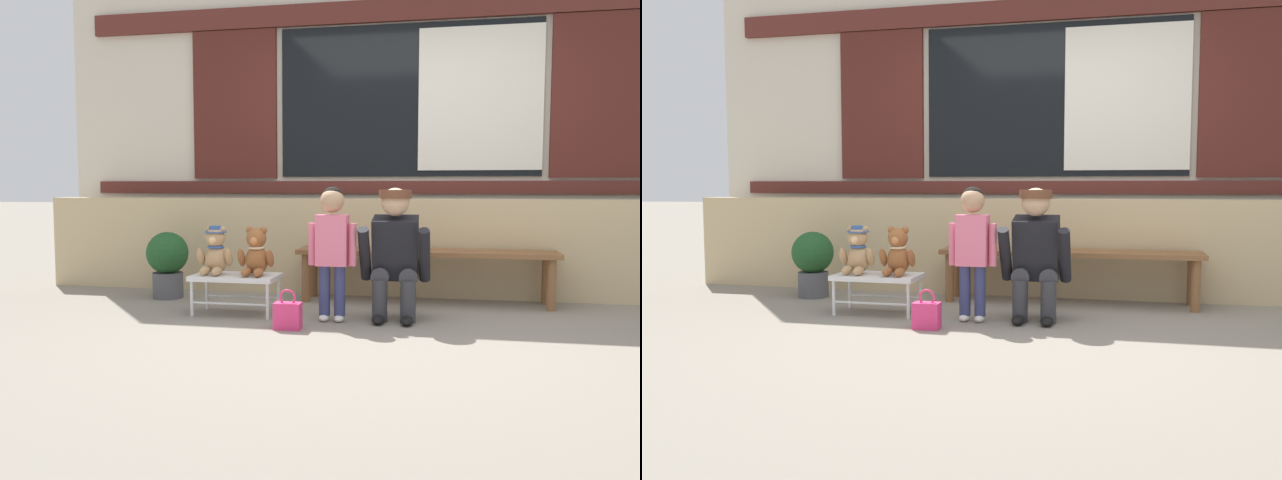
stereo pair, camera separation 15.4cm
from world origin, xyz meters
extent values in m
plane|color=gray|center=(0.00, 0.00, 0.00)|extent=(60.00, 60.00, 0.00)
cube|color=tan|center=(0.00, 1.43, 0.42)|extent=(6.69, 0.25, 0.85)
cube|color=beige|center=(0.00, 1.95, 1.83)|extent=(6.83, 0.20, 3.66)
cube|color=#56231E|center=(0.00, 1.83, 0.95)|extent=(6.28, 0.04, 0.12)
cube|color=black|center=(0.00, 1.84, 1.75)|extent=(2.40, 0.03, 1.40)
cube|color=silver|center=(0.65, 1.82, 1.75)|extent=(1.10, 0.02, 1.29)
cube|color=#4C1E19|center=(-1.68, 1.83, 1.75)|extent=(0.84, 0.05, 1.43)
cube|color=#4C1E19|center=(1.68, 1.83, 1.75)|extent=(0.84, 0.05, 1.43)
cube|color=#56231E|center=(0.00, 1.82, 2.57)|extent=(6.28, 0.06, 0.20)
cube|color=brown|center=(0.21, 0.92, 0.42)|extent=(2.10, 0.11, 0.04)
cube|color=brown|center=(0.21, 1.06, 0.42)|extent=(2.10, 0.11, 0.04)
cube|color=brown|center=(0.21, 1.20, 0.42)|extent=(2.10, 0.11, 0.04)
cylinder|color=brown|center=(-0.76, 0.92, 0.20)|extent=(0.07, 0.07, 0.40)
cylinder|color=brown|center=(-0.76, 1.20, 0.20)|extent=(0.07, 0.07, 0.40)
cylinder|color=brown|center=(1.18, 0.92, 0.20)|extent=(0.07, 0.07, 0.40)
cylinder|color=brown|center=(1.18, 1.20, 0.20)|extent=(0.07, 0.07, 0.40)
cube|color=silver|center=(-1.16, 0.30, 0.28)|extent=(0.64, 0.36, 0.04)
cylinder|color=silver|center=(-1.45, 0.15, 0.13)|extent=(0.02, 0.02, 0.26)
cylinder|color=silver|center=(-1.45, 0.45, 0.13)|extent=(0.02, 0.02, 0.26)
cylinder|color=silver|center=(-0.87, 0.15, 0.13)|extent=(0.02, 0.02, 0.26)
cylinder|color=silver|center=(-0.87, 0.45, 0.13)|extent=(0.02, 0.02, 0.26)
cylinder|color=silver|center=(-1.16, 0.15, 0.10)|extent=(0.58, 0.02, 0.02)
cylinder|color=silver|center=(-1.16, 0.45, 0.10)|extent=(0.58, 0.02, 0.02)
ellipsoid|color=tan|center=(-1.32, 0.32, 0.41)|extent=(0.17, 0.14, 0.22)
sphere|color=tan|center=(-1.32, 0.31, 0.58)|extent=(0.15, 0.15, 0.15)
sphere|color=#F4C188|center=(-1.32, 0.26, 0.56)|extent=(0.06, 0.06, 0.06)
sphere|color=tan|center=(-1.37, 0.32, 0.63)|extent=(0.06, 0.06, 0.06)
ellipsoid|color=tan|center=(-1.43, 0.29, 0.43)|extent=(0.06, 0.11, 0.16)
ellipsoid|color=tan|center=(-1.37, 0.21, 0.33)|extent=(0.06, 0.15, 0.06)
sphere|color=tan|center=(-1.27, 0.32, 0.63)|extent=(0.06, 0.06, 0.06)
ellipsoid|color=tan|center=(-1.21, 0.29, 0.43)|extent=(0.06, 0.11, 0.16)
ellipsoid|color=tan|center=(-1.28, 0.21, 0.33)|extent=(0.06, 0.15, 0.06)
torus|color=#335699|center=(-1.32, 0.32, 0.51)|extent=(0.13, 0.13, 0.02)
cylinder|color=#335699|center=(-1.32, 0.32, 0.62)|extent=(0.17, 0.17, 0.01)
cylinder|color=#335699|center=(-1.32, 0.32, 0.64)|extent=(0.10, 0.10, 0.04)
ellipsoid|color=#93562D|center=(-1.00, 0.32, 0.41)|extent=(0.17, 0.14, 0.22)
sphere|color=#93562D|center=(-1.00, 0.31, 0.58)|extent=(0.15, 0.15, 0.15)
sphere|color=#C87B48|center=(-1.00, 0.26, 0.56)|extent=(0.06, 0.06, 0.06)
sphere|color=#93562D|center=(-1.05, 0.32, 0.63)|extent=(0.06, 0.06, 0.06)
ellipsoid|color=#93562D|center=(-1.11, 0.29, 0.43)|extent=(0.06, 0.11, 0.16)
ellipsoid|color=#93562D|center=(-1.05, 0.21, 0.33)|extent=(0.06, 0.15, 0.06)
sphere|color=#93562D|center=(-0.95, 0.32, 0.63)|extent=(0.06, 0.06, 0.06)
ellipsoid|color=#93562D|center=(-0.89, 0.29, 0.43)|extent=(0.06, 0.11, 0.16)
ellipsoid|color=#93562D|center=(-0.96, 0.21, 0.33)|extent=(0.06, 0.15, 0.06)
torus|color=beige|center=(-1.00, 0.32, 0.51)|extent=(0.13, 0.13, 0.02)
cylinder|color=navy|center=(-0.46, 0.20, 0.22)|extent=(0.08, 0.08, 0.36)
ellipsoid|color=silver|center=(-0.46, 0.18, 0.03)|extent=(0.07, 0.12, 0.05)
cylinder|color=navy|center=(-0.35, 0.20, 0.22)|extent=(0.08, 0.08, 0.36)
ellipsoid|color=silver|center=(-0.35, 0.18, 0.03)|extent=(0.07, 0.12, 0.05)
cube|color=#E56B89|center=(-0.41, 0.20, 0.58)|extent=(0.22, 0.15, 0.36)
cylinder|color=#E56B89|center=(-0.55, 0.20, 0.55)|extent=(0.06, 0.06, 0.30)
cylinder|color=#E56B89|center=(-0.26, 0.20, 0.55)|extent=(0.06, 0.06, 0.30)
sphere|color=tan|center=(-0.41, 0.20, 0.86)|extent=(0.17, 0.17, 0.17)
sphere|color=black|center=(-0.41, 0.22, 0.88)|extent=(0.16, 0.16, 0.16)
cylinder|color=#333338|center=(-0.07, 0.26, 0.15)|extent=(0.11, 0.11, 0.30)
cylinder|color=#333338|center=(-0.07, 0.40, 0.32)|extent=(0.13, 0.32, 0.13)
ellipsoid|color=black|center=(-0.07, 0.18, 0.03)|extent=(0.09, 0.20, 0.06)
cylinder|color=#333338|center=(0.13, 0.26, 0.15)|extent=(0.11, 0.11, 0.30)
cylinder|color=#333338|center=(0.13, 0.40, 0.32)|extent=(0.13, 0.32, 0.13)
ellipsoid|color=black|center=(0.13, 0.18, 0.03)|extent=(0.09, 0.20, 0.06)
cube|color=black|center=(0.03, 0.37, 0.52)|extent=(0.32, 0.30, 0.47)
cylinder|color=black|center=(-0.18, 0.27, 0.48)|extent=(0.08, 0.28, 0.40)
cylinder|color=black|center=(0.24, 0.27, 0.48)|extent=(0.08, 0.28, 0.40)
sphere|color=tan|center=(0.03, 0.30, 0.85)|extent=(0.20, 0.20, 0.20)
cylinder|color=brown|center=(0.03, 0.30, 0.91)|extent=(0.23, 0.23, 0.06)
cube|color=brown|center=(0.22, 0.46, 0.38)|extent=(0.10, 0.22, 0.16)
cube|color=#E53370|center=(-0.65, -0.11, 0.09)|extent=(0.18, 0.11, 0.18)
torus|color=#E53370|center=(-0.65, -0.11, 0.22)|extent=(0.11, 0.01, 0.11)
cylinder|color=#4C4C51|center=(-1.97, 0.86, 0.11)|extent=(0.26, 0.26, 0.22)
sphere|color=#1E4C23|center=(-1.97, 0.86, 0.39)|extent=(0.36, 0.36, 0.36)
camera|label=1|loc=(0.43, -4.27, 0.96)|focal=36.29mm
camera|label=2|loc=(0.58, -4.24, 0.96)|focal=36.29mm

